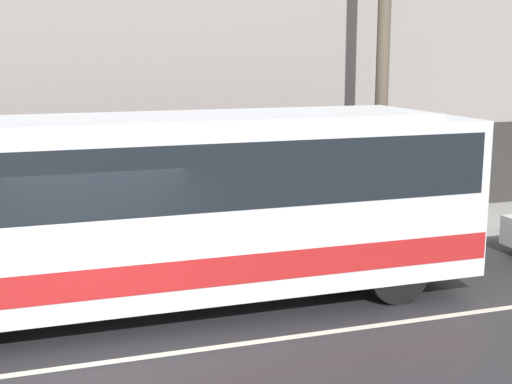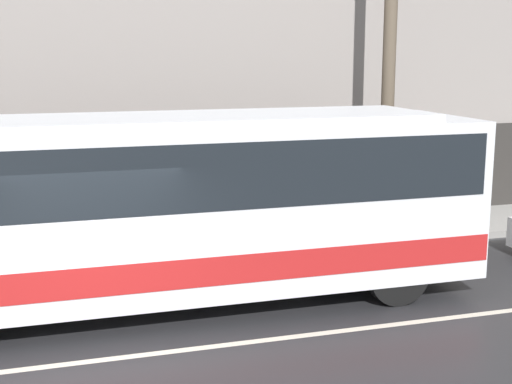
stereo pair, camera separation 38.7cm
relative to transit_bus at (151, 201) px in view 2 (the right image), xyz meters
name	(u,v)px [view 2 (the right image)]	position (x,y,z in m)	size (l,w,h in m)	color
ground_plane	(104,360)	(-0.99, -1.94, -1.76)	(60.00, 60.00, 0.00)	#262628
sidewalk	(81,253)	(-0.99, 3.30, -1.69)	(60.00, 2.47, 0.15)	gray
building_facade	(67,36)	(-0.99, 4.68, 2.70)	(60.00, 0.35, 9.25)	gray
lane_stripe	(104,360)	(-0.99, -1.94, -1.76)	(54.00, 0.14, 0.01)	beige
transit_bus	(151,201)	(0.00, 0.00, 0.00)	(10.98, 2.58, 3.13)	silver
utility_pole_near	(389,67)	(5.49, 2.56, 2.05)	(0.28, 0.28, 7.33)	brown
pedestrian_waiting	(198,216)	(1.33, 2.67, -0.92)	(0.36, 0.36, 1.51)	#333338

